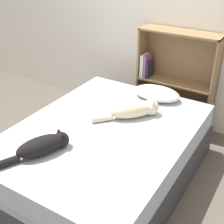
{
  "coord_description": "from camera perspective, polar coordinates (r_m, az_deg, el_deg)",
  "views": [
    {
      "loc": [
        1.25,
        -1.9,
        1.99
      ],
      "look_at": [
        0.0,
        0.14,
        0.64
      ],
      "focal_mm": 50.0,
      "sensor_mm": 36.0,
      "label": 1
    }
  ],
  "objects": [
    {
      "name": "cat_dark",
      "position": [
        2.43,
        -12.46,
        -5.99
      ],
      "size": [
        0.33,
        0.54,
        0.15
      ],
      "rotation": [
        0.0,
        0.0,
        1.13
      ],
      "color": "black",
      "rests_on": "bed"
    },
    {
      "name": "bed",
      "position": [
        2.85,
        -1.53,
        -7.79
      ],
      "size": [
        1.45,
        1.93,
        0.54
      ],
      "color": "#333338",
      "rests_on": "ground_plane"
    },
    {
      "name": "wall_back",
      "position": [
        3.58,
        10.83,
        16.97
      ],
      "size": [
        8.0,
        0.06,
        2.5
      ],
      "color": "white",
      "rests_on": "ground_plane"
    },
    {
      "name": "pillow",
      "position": [
        3.22,
        8.18,
        3.44
      ],
      "size": [
        0.48,
        0.3,
        0.12
      ],
      "color": "white",
      "rests_on": "bed"
    },
    {
      "name": "cat_light",
      "position": [
        2.85,
        4.24,
        0.5
      ],
      "size": [
        0.49,
        0.52,
        0.17
      ],
      "rotation": [
        0.0,
        0.0,
        0.83
      ],
      "color": "beige",
      "rests_on": "bed"
    },
    {
      "name": "ground_plane",
      "position": [
        3.02,
        -1.46,
        -11.82
      ],
      "size": [
        8.0,
        8.0,
        0.0
      ],
      "primitive_type": "plane",
      "color": "brown"
    },
    {
      "name": "bookshelf",
      "position": [
        3.62,
        11.43,
        5.89
      ],
      "size": [
        0.86,
        0.26,
        1.14
      ],
      "color": "#8E6B47",
      "rests_on": "ground_plane"
    }
  ]
}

